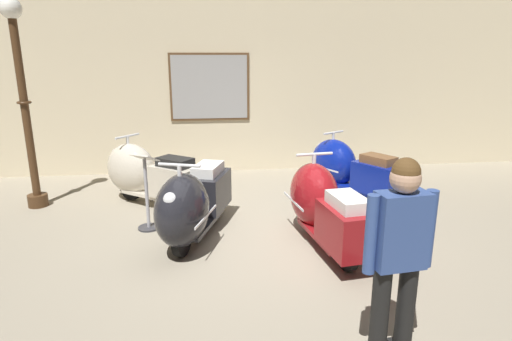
# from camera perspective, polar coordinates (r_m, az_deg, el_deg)

# --- Properties ---
(ground_plane) EXTENTS (60.00, 60.00, 0.00)m
(ground_plane) POSITION_cam_1_polar(r_m,az_deg,el_deg) (5.04, 0.37, -10.22)
(ground_plane) COLOR gray
(showroom_back_wall) EXTENTS (18.00, 0.63, 3.67)m
(showroom_back_wall) POSITION_cam_1_polar(r_m,az_deg,el_deg) (8.11, -4.20, 12.78)
(showroom_back_wall) COLOR beige
(showroom_back_wall) RESTS_ON ground
(scooter_0) EXTENTS (1.61, 1.40, 1.02)m
(scooter_0) POSITION_cam_1_polar(r_m,az_deg,el_deg) (6.53, -14.80, -0.41)
(scooter_0) COLOR black
(scooter_0) RESTS_ON ground
(scooter_1) EXTENTS (1.03, 1.79, 1.06)m
(scooter_1) POSITION_cam_1_polar(r_m,az_deg,el_deg) (5.02, -8.68, -4.58)
(scooter_1) COLOR black
(scooter_1) RESTS_ON ground
(scooter_2) EXTENTS (0.69, 1.75, 1.04)m
(scooter_2) POSITION_cam_1_polar(r_m,az_deg,el_deg) (5.02, 8.95, -4.67)
(scooter_2) COLOR black
(scooter_2) RESTS_ON ground
(scooter_3) EXTENTS (1.22, 1.64, 0.99)m
(scooter_3) POSITION_cam_1_polar(r_m,az_deg,el_deg) (6.84, 11.99, 0.36)
(scooter_3) COLOR black
(scooter_3) RESTS_ON ground
(lamppost) EXTENTS (0.28, 0.28, 2.91)m
(lamppost) POSITION_cam_1_polar(r_m,az_deg,el_deg) (6.80, -28.82, 8.48)
(lamppost) COLOR #472D19
(lamppost) RESTS_ON ground
(visitor_0) EXTENTS (0.52, 0.27, 1.53)m
(visitor_0) POSITION_cam_1_polar(r_m,az_deg,el_deg) (3.09, 18.65, -10.04)
(visitor_0) COLOR black
(visitor_0) RESTS_ON ground
(info_stanchion) EXTENTS (0.39, 0.37, 1.01)m
(info_stanchion) POSITION_cam_1_polar(r_m,az_deg,el_deg) (5.57, -14.47, -3.61)
(info_stanchion) COLOR #333338
(info_stanchion) RESTS_ON ground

